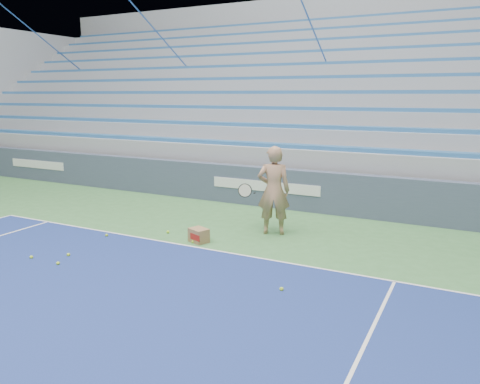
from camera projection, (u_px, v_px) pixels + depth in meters
name	position (u px, v px, depth m)	size (l,w,h in m)	color
sponsor_barrier	(267.00, 187.00, 13.05)	(30.00, 0.32, 1.10)	#3F4A60
bleachers	(328.00, 114.00, 17.66)	(31.00, 9.15, 7.30)	#95979D
tennis_player	(274.00, 190.00, 10.38)	(1.03, 0.97, 1.99)	tan
ball_box	(199.00, 235.00, 9.94)	(0.48, 0.43, 0.30)	olive
tennis_ball_0	(168.00, 232.00, 10.59)	(0.07, 0.07, 0.07)	#B7E12E
tennis_ball_1	(193.00, 242.00, 9.89)	(0.07, 0.07, 0.07)	#B7E12E
tennis_ball_2	(58.00, 263.00, 8.61)	(0.07, 0.07, 0.07)	#B7E12E
tennis_ball_3	(68.00, 255.00, 9.07)	(0.07, 0.07, 0.07)	#B7E12E
tennis_ball_4	(282.00, 289.00, 7.48)	(0.07, 0.07, 0.07)	#B7E12E
tennis_ball_5	(31.00, 257.00, 8.94)	(0.07, 0.07, 0.07)	#B7E12E
tennis_ball_6	(107.00, 235.00, 10.32)	(0.07, 0.07, 0.07)	#B7E12E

